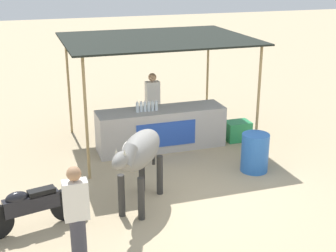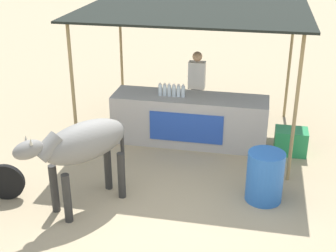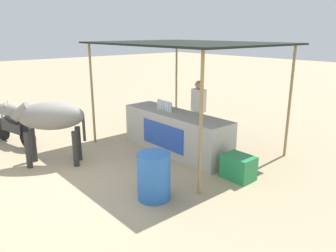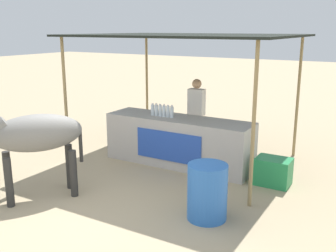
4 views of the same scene
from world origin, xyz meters
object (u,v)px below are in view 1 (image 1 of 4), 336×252
stall_counter (161,129)px  motorcycle_parked (30,206)px  passerby_on_street (77,220)px  cooler_box (238,131)px  cow (139,153)px  vendor_behind_counter (153,105)px  water_barrel (255,153)px

stall_counter → motorcycle_parked: size_ratio=1.69×
motorcycle_parked → passerby_on_street: size_ratio=1.07×
stall_counter → cooler_box: (1.95, -0.10, -0.24)m
cooler_box → passerby_on_street: passerby_on_street is taller
cow → passerby_on_street: size_ratio=1.02×
cow → passerby_on_street: bearing=-129.2°
stall_counter → motorcycle_parked: stall_counter is taller
vendor_behind_counter → motorcycle_parked: (-3.12, -3.53, -0.42)m
stall_counter → vendor_behind_counter: size_ratio=1.82×
stall_counter → vendor_behind_counter: 0.84m
stall_counter → passerby_on_street: bearing=-121.0°
stall_counter → cow: (-1.20, -2.57, 0.55)m
stall_counter → cow: size_ratio=1.78×
vendor_behind_counter → motorcycle_parked: vendor_behind_counter is taller
stall_counter → motorcycle_parked: bearing=-138.1°
vendor_behind_counter → cooler_box: (1.94, -0.85, -0.61)m
water_barrel → stall_counter: bearing=128.9°
stall_counter → cooler_box: bearing=-2.8°
water_barrel → cow: size_ratio=0.49×
cow → motorcycle_parked: cow is taller
cooler_box → water_barrel: water_barrel is taller
water_barrel → cooler_box: bearing=75.1°
motorcycle_parked → vendor_behind_counter: bearing=48.6°
stall_counter → passerby_on_street: passerby_on_street is taller
stall_counter → vendor_behind_counter: (0.02, 0.75, 0.37)m
passerby_on_street → water_barrel: bearing=30.2°
water_barrel → motorcycle_parked: motorcycle_parked is taller
stall_counter → water_barrel: 2.37m
cow → passerby_on_street: 2.07m
passerby_on_street → cooler_box: bearing=42.4°
stall_counter → water_barrel: stall_counter is taller
motorcycle_parked → stall_counter: bearing=41.9°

